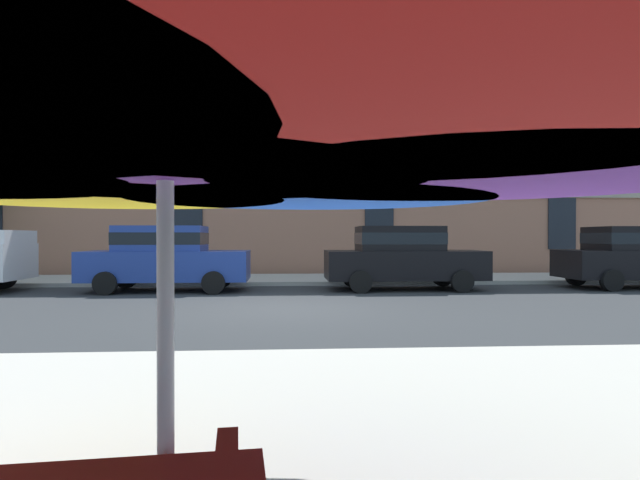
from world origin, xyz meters
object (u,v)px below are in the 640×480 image
(sedan_blue, at_px, (165,256))
(patio_umbrella, at_px, (165,117))
(sedan_black_midblock, at_px, (637,255))
(sedan_black, at_px, (402,256))

(sedan_blue, distance_m, patio_umbrella, 13.05)
(sedan_blue, relative_size, sedan_black_midblock, 1.00)
(sedan_blue, xyz_separation_m, patio_umbrella, (2.86, -12.70, 0.95))
(sedan_black, height_order, sedan_black_midblock, same)
(sedan_blue, relative_size, sedan_black, 1.00)
(sedan_black, bearing_deg, sedan_blue, 180.00)
(sedan_black, bearing_deg, patio_umbrella, -106.20)
(sedan_black, bearing_deg, sedan_black_midblock, 0.00)
(sedan_blue, relative_size, patio_umbrella, 1.07)
(sedan_blue, bearing_deg, sedan_black_midblock, 0.00)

